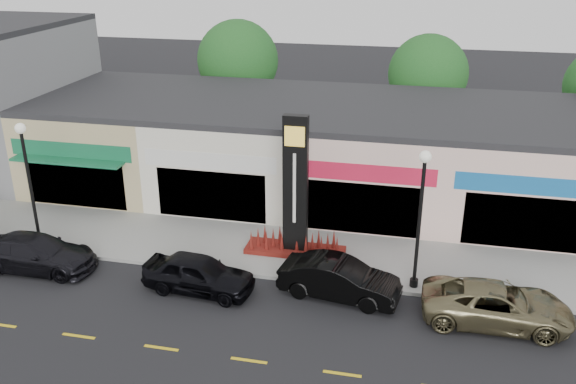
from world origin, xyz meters
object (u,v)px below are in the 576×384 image
object	(u,v)px
lamp_east_near	(421,207)
car_dark_sedan	(36,253)
pylon_sign	(295,206)
car_black_conv	(340,279)
car_black_sedan	(199,274)
car_gold_suv	(497,304)
lamp_west_near	(28,173)

from	to	relation	value
lamp_east_near	car_dark_sedan	xyz separation A→B (m)	(-15.02, -1.67, -2.76)
pylon_sign	car_black_conv	size ratio (longest dim) A/B	1.33
car_dark_sedan	car_black_sedan	size ratio (longest dim) A/B	1.15
car_black_conv	car_gold_suv	xyz separation A→B (m)	(5.57, -0.47, -0.03)
car_gold_suv	car_black_conv	bearing A→B (deg)	84.95
lamp_east_near	car_gold_suv	bearing A→B (deg)	-28.96
car_black_sedan	car_black_conv	xyz separation A→B (m)	(5.28, 0.73, 0.01)
car_black_sedan	car_black_conv	distance (m)	5.33
pylon_sign	lamp_west_near	bearing A→B (deg)	-171.23
pylon_sign	car_gold_suv	size ratio (longest dim) A/B	1.17
lamp_east_near	car_gold_suv	size ratio (longest dim) A/B	1.06
car_black_conv	car_gold_suv	world-z (taller)	car_black_conv
lamp_west_near	car_dark_sedan	size ratio (longest dim) A/B	1.11
lamp_west_near	pylon_sign	size ratio (longest dim) A/B	0.91
pylon_sign	car_black_sedan	world-z (taller)	pylon_sign
lamp_west_near	car_black_sedan	bearing A→B (deg)	-12.96
lamp_west_near	car_dark_sedan	xyz separation A→B (m)	(0.98, -1.67, -2.76)
car_dark_sedan	lamp_west_near	bearing A→B (deg)	29.26
car_dark_sedan	car_black_conv	bearing A→B (deg)	-88.44
car_gold_suv	pylon_sign	bearing A→B (deg)	67.12
car_dark_sedan	car_gold_suv	distance (m)	17.87
car_black_conv	car_gold_suv	distance (m)	5.59
lamp_east_near	pylon_sign	size ratio (longest dim) A/B	0.91
lamp_east_near	pylon_sign	xyz separation A→B (m)	(-5.00, 1.70, -1.20)
car_black_sedan	car_gold_suv	xyz separation A→B (m)	(10.85, 0.26, -0.02)
lamp_east_near	pylon_sign	world-z (taller)	pylon_sign
lamp_west_near	car_dark_sedan	bearing A→B (deg)	-59.67
pylon_sign	car_black_conv	distance (m)	3.92
car_black_sedan	car_gold_suv	bearing A→B (deg)	-83.62
lamp_west_near	car_gold_suv	bearing A→B (deg)	-4.78
pylon_sign	lamp_east_near	bearing A→B (deg)	-18.75
car_black_sedan	car_dark_sedan	bearing A→B (deg)	93.61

